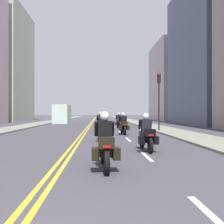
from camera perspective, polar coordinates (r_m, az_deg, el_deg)
ground_plane at (r=49.80m, az=-4.19°, el=-1.99°), size 264.00×264.00×0.00m
sidewalk_left at (r=50.48m, az=-12.40°, el=-1.89°), size 2.74×144.00×0.12m
sidewalk_right at (r=50.15m, az=4.08°, el=-1.91°), size 2.74×144.00×0.12m
centreline_yellow_inner at (r=49.80m, az=-4.33°, el=-1.98°), size 0.12×132.00×0.01m
centreline_yellow_outer at (r=49.79m, az=-4.05°, el=-1.98°), size 0.12×132.00×0.01m
lane_dashes_white at (r=30.85m, az=0.41°, el=-3.11°), size 0.14×56.40×0.01m
building_right_1 at (r=40.22m, az=20.92°, el=11.68°), size 8.65×16.28×19.68m
building_right_2 at (r=56.22m, az=12.69°, el=6.26°), size 6.84×14.42×15.74m
motorcycle_0 at (r=7.55m, az=-1.54°, el=-7.34°), size 0.78×2.25×1.63m
motorcycle_1 at (r=11.17m, az=7.42°, el=-5.00°), size 0.78×2.24×1.58m
motorcycle_2 at (r=14.95m, az=-1.99°, el=-3.80°), size 0.78×2.13×1.57m
motorcycle_3 at (r=19.45m, az=2.47°, el=-2.92°), size 0.78×2.16×1.61m
motorcycle_4 at (r=23.23m, az=-2.62°, el=-2.46°), size 0.78×2.18×1.67m
motorcycle_5 at (r=27.26m, az=1.46°, el=-2.13°), size 0.78×2.21×1.63m
motorcycle_6 at (r=31.90m, az=-2.68°, el=-1.85°), size 0.76×2.19×1.58m
traffic_cone_0 at (r=20.93m, az=8.00°, el=-3.58°), size 0.33×0.33×0.69m
traffic_light_near at (r=22.76m, az=10.05°, el=4.39°), size 0.28×0.38×4.92m
parked_truck at (r=41.71m, az=-10.57°, el=-0.59°), size 2.20×6.50×2.80m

